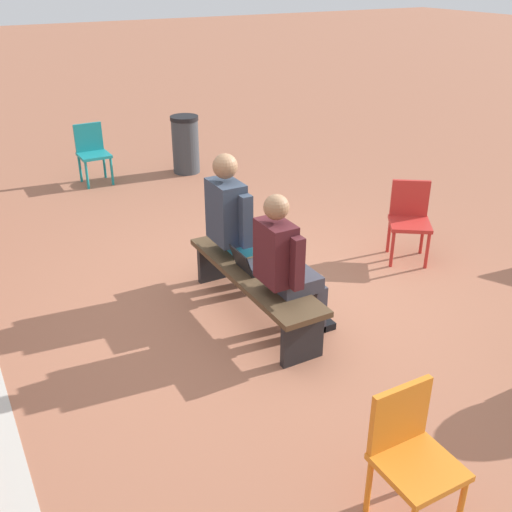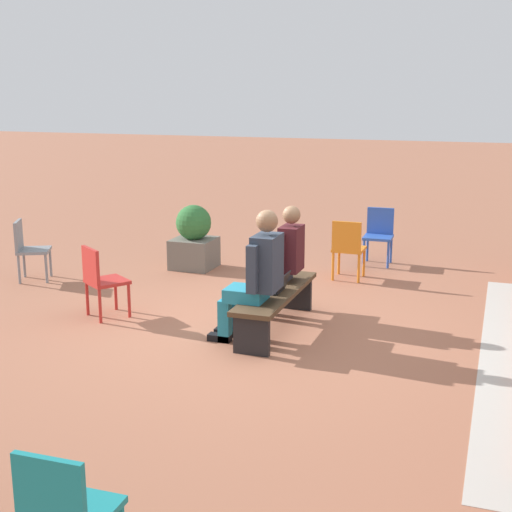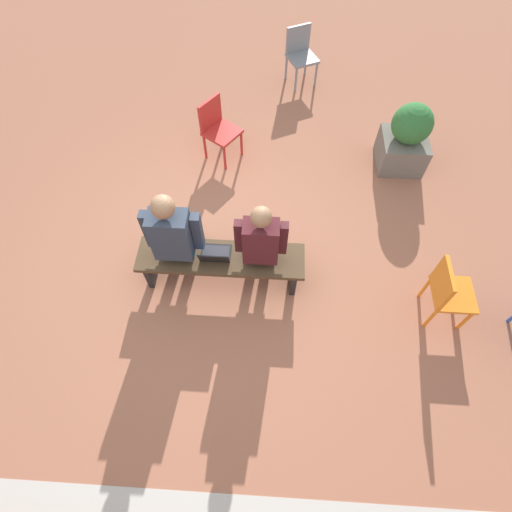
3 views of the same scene
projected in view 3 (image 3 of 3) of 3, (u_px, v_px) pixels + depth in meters
name	position (u px, v px, depth m)	size (l,w,h in m)	color
ground_plane	(219.00, 262.00, 4.76)	(60.00, 60.00, 0.00)	#9E6047
bench	(221.00, 261.00, 4.35)	(1.80, 0.44, 0.45)	#4C3823
person_student	(261.00, 240.00, 4.07)	(0.53, 0.67, 1.32)	#383842
person_adult	(175.00, 233.00, 4.07)	(0.58, 0.74, 1.41)	teal
laptop	(215.00, 255.00, 4.22)	(0.32, 0.29, 0.21)	black
plastic_chair_foreground	(217.00, 126.00, 5.34)	(0.58, 0.58, 0.84)	red
plastic_chair_far_right	(300.00, 52.00, 6.28)	(0.56, 0.56, 0.84)	gray
plastic_chair_near_bench_right	(448.00, 291.00, 4.01)	(0.42, 0.42, 0.84)	orange
planter	(406.00, 139.00, 5.27)	(0.60, 0.60, 0.94)	#6B665B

